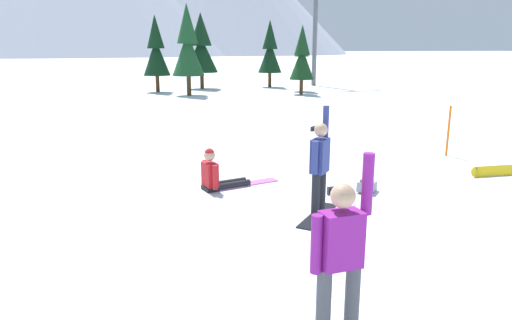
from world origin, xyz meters
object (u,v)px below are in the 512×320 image
at_px(snowboarder_foreground, 340,262).
at_px(pine_tree_broad, 302,57).
at_px(backpack_grey, 367,186).
at_px(ski_lift_tower, 316,4).
at_px(pine_tree_young, 156,50).
at_px(pine_tree_tall, 302,58).
at_px(pine_tree_twin, 188,46).
at_px(pine_tree_leaning, 201,48).
at_px(snowboarder_midground, 320,166).
at_px(loose_snowboard_far_spare, 501,170).
at_px(pine_tree_slender, 270,51).
at_px(trail_marker_pole, 448,131).
at_px(snowboarder_background, 218,175).

relative_size(snowboarder_foreground, pine_tree_broad, 0.45).
xyz_separation_m(backpack_grey, ski_lift_tower, (11.43, 26.57, 6.17)).
distance_m(pine_tree_broad, pine_tree_young, 9.91).
xyz_separation_m(pine_tree_tall, pine_tree_broad, (-0.83, -1.93, 0.12)).
height_order(pine_tree_twin, pine_tree_leaning, pine_tree_twin).
bearing_deg(backpack_grey, snowboarder_midground, -148.66).
relative_size(loose_snowboard_far_spare, pine_tree_slender, 0.33).
distance_m(trail_marker_pole, pine_tree_young, 23.09).
distance_m(snowboarder_foreground, pine_tree_tall, 28.77).
bearing_deg(pine_tree_broad, snowboarder_midground, -113.27).
bearing_deg(pine_tree_tall, snowboarder_background, -118.35).
bearing_deg(snowboarder_midground, pine_tree_tall, 66.73).
bearing_deg(pine_tree_twin, pine_tree_leaning, 68.33).
xyz_separation_m(snowboarder_background, pine_tree_leaning, (5.07, 25.13, 2.70)).
height_order(pine_tree_twin, pine_tree_young, pine_tree_twin).
relative_size(snowboarder_background, backpack_grey, 3.27).
relative_size(snowboarder_midground, ski_lift_tower, 0.18).
relative_size(snowboarder_foreground, snowboarder_background, 1.11).
height_order(snowboarder_foreground, loose_snowboard_far_spare, snowboarder_foreground).
height_order(pine_tree_tall, pine_tree_slender, pine_tree_slender).
relative_size(pine_tree_slender, ski_lift_tower, 0.47).
bearing_deg(loose_snowboard_far_spare, pine_tree_twin, 99.19).
distance_m(pine_tree_tall, pine_tree_leaning, 7.57).
xyz_separation_m(trail_marker_pole, ski_lift_tower, (7.44, 24.30, 5.59)).
xyz_separation_m(loose_snowboard_far_spare, pine_tree_leaning, (-1.63, 26.23, 2.88)).
relative_size(snowboarder_foreground, pine_tree_twin, 0.35).
distance_m(trail_marker_pole, pine_tree_twin, 19.90).
xyz_separation_m(backpack_grey, trail_marker_pole, (3.99, 2.27, 0.58)).
relative_size(loose_snowboard_far_spare, backpack_grey, 3.00).
relative_size(backpack_grey, pine_tree_twin, 0.10).
distance_m(pine_tree_broad, ski_lift_tower, 8.66).
relative_size(trail_marker_pole, pine_tree_twin, 0.25).
xyz_separation_m(snowboarder_foreground, snowboarder_midground, (1.51, 3.51, -0.02)).
xyz_separation_m(snowboarder_midground, ski_lift_tower, (13.05, 27.56, 5.37)).
bearing_deg(snowboarder_midground, pine_tree_leaning, 82.18).
height_order(backpack_grey, pine_tree_tall, pine_tree_tall).
bearing_deg(ski_lift_tower, pine_tree_tall, -124.46).
distance_m(snowboarder_foreground, pine_tree_young, 29.25).
relative_size(loose_snowboard_far_spare, ski_lift_tower, 0.15).
height_order(loose_snowboard_far_spare, pine_tree_slender, pine_tree_slender).
distance_m(snowboarder_background, pine_tree_tall, 23.59).
xyz_separation_m(snowboarder_foreground, snowboarder_background, (0.20, 5.71, -0.64)).
height_order(loose_snowboard_far_spare, pine_tree_twin, pine_tree_twin).
xyz_separation_m(snowboarder_background, pine_tree_young, (1.59, 23.42, 2.51)).
height_order(snowboarder_midground, pine_tree_slender, pine_tree_slender).
distance_m(backpack_grey, pine_tree_tall, 23.49).
bearing_deg(snowboarder_background, trail_marker_pole, 8.68).
xyz_separation_m(snowboarder_foreground, pine_tree_leaning, (5.27, 30.85, 2.05)).
bearing_deg(loose_snowboard_far_spare, pine_tree_leaning, 93.55).
distance_m(trail_marker_pole, pine_tree_tall, 20.15).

